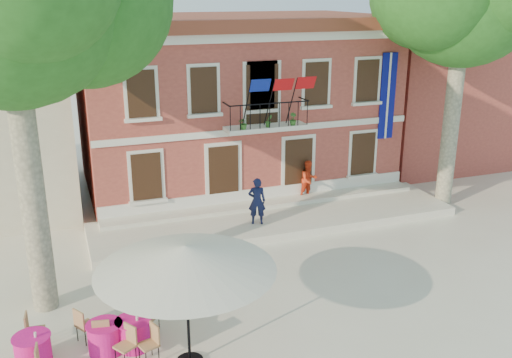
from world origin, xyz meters
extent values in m
plane|color=beige|center=(0.00, 0.00, 0.00)|extent=(90.00, 90.00, 0.00)
cube|color=#B64F41|center=(2.00, 10.00, 3.50)|extent=(13.00, 8.00, 7.00)
cube|color=brown|center=(2.00, 10.00, 7.25)|extent=(13.50, 8.50, 0.50)
cube|color=silver|center=(2.00, 6.05, 6.85)|extent=(13.30, 0.35, 0.35)
cube|color=silver|center=(2.00, 5.55, 3.50)|extent=(3.20, 0.90, 0.15)
cube|color=black|center=(2.00, 5.15, 4.50)|extent=(3.20, 0.04, 0.04)
cube|color=navy|center=(7.60, 5.94, 4.30)|extent=(0.70, 0.05, 3.60)
cube|color=#0D1F92|center=(1.10, 4.80, 5.25)|extent=(0.76, 0.27, 0.47)
cube|color=red|center=(2.00, 4.80, 5.25)|extent=(0.76, 0.29, 0.47)
cube|color=red|center=(2.90, 4.80, 5.25)|extent=(0.76, 0.27, 0.47)
imported|color=#26591E|center=(1.00, 5.25, 3.82)|extent=(0.43, 0.37, 0.48)
imported|color=#26591E|center=(2.00, 5.25, 3.82)|extent=(0.26, 0.21, 0.48)
imported|color=#26591E|center=(3.00, 5.25, 3.82)|extent=(0.27, 0.27, 0.48)
cube|color=#B64F41|center=(14.00, 11.00, 3.00)|extent=(9.00, 9.00, 6.00)
cube|color=brown|center=(14.00, 11.00, 6.20)|extent=(9.40, 9.40, 0.40)
cube|color=silver|center=(2.00, 4.40, 0.15)|extent=(14.00, 3.40, 0.30)
cylinder|color=#A59E84|center=(-6.40, 0.92, 3.67)|extent=(0.68, 0.68, 7.34)
cylinder|color=#A59E84|center=(9.31, 3.89, 3.67)|extent=(0.65, 0.65, 7.34)
cylinder|color=black|center=(-3.20, -2.99, 1.36)|extent=(0.07, 0.07, 2.72)
cone|color=beige|center=(-3.20, -2.99, 2.78)|extent=(4.14, 4.14, 0.60)
imported|color=#101538|center=(1.03, 3.91, 1.18)|extent=(0.75, 0.61, 1.76)
imported|color=red|center=(3.96, 5.70, 1.11)|extent=(0.88, 0.74, 1.62)
cylinder|color=#F01685|center=(-4.35, -1.89, 0.38)|extent=(0.84, 0.84, 0.75)
cylinder|color=#F01685|center=(-4.35, -1.89, 0.76)|extent=(0.90, 0.90, 0.02)
cube|color=tan|center=(-4.11, -2.60, 0.47)|extent=(0.53, 0.53, 0.95)
cube|color=tan|center=(-3.86, -1.32, 0.47)|extent=(0.59, 0.59, 0.95)
cube|color=tan|center=(-5.09, -1.74, 0.47)|extent=(0.49, 0.49, 0.95)
cylinder|color=#F01685|center=(-5.04, -1.83, 0.38)|extent=(0.84, 0.84, 0.75)
cylinder|color=#F01685|center=(-5.04, -1.83, 0.76)|extent=(0.90, 0.90, 0.02)
cube|color=tan|center=(-4.64, -2.46, 0.47)|extent=(0.58, 0.58, 0.95)
cube|color=tan|center=(-5.44, -1.19, 0.47)|extent=(0.58, 0.58, 0.95)
cylinder|color=#F01685|center=(-6.70, -1.78, 0.38)|extent=(0.84, 0.84, 0.75)
cylinder|color=#F01685|center=(-6.70, -1.78, 0.76)|extent=(0.90, 0.90, 0.02)
cube|color=tan|center=(-6.64, -1.04, 0.47)|extent=(0.46, 0.46, 0.95)
camera|label=1|loc=(-5.68, -14.43, 8.48)|focal=40.00mm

